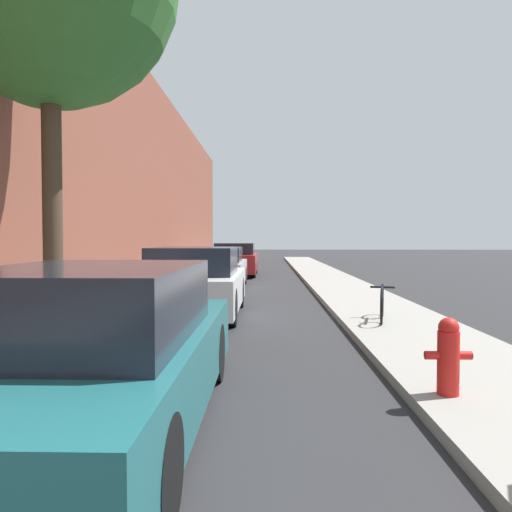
# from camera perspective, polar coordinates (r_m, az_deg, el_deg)

# --- Properties ---
(ground_plane) EXTENTS (120.00, 120.00, 0.00)m
(ground_plane) POSITION_cam_1_polar(r_m,az_deg,el_deg) (13.90, -1.04, -4.47)
(ground_plane) COLOR #28282B
(sidewalk_left) EXTENTS (2.00, 52.00, 0.12)m
(sidewalk_left) POSITION_cam_1_polar(r_m,az_deg,el_deg) (14.31, -12.75, -4.10)
(sidewalk_left) COLOR gray
(sidewalk_left) RESTS_ON ground
(sidewalk_right) EXTENTS (2.00, 52.00, 0.12)m
(sidewalk_right) POSITION_cam_1_polar(r_m,az_deg,el_deg) (14.07, 10.88, -4.18)
(sidewalk_right) COLOR gray
(sidewalk_right) RESTS_ON ground
(building_facade_left) EXTENTS (0.70, 52.00, 7.91)m
(building_facade_left) POSITION_cam_1_polar(r_m,az_deg,el_deg) (14.81, -18.04, 11.18)
(building_facade_left) COLOR brown
(building_facade_left) RESTS_ON ground
(parked_car_teal) EXTENTS (1.76, 4.47, 1.35)m
(parked_car_teal) POSITION_cam_1_polar(r_m,az_deg,el_deg) (4.22, -18.02, -10.71)
(parked_car_teal) COLOR black
(parked_car_teal) RESTS_ON ground
(parked_car_white) EXTENTS (1.81, 4.01, 1.40)m
(parked_car_white) POSITION_cam_1_polar(r_m,az_deg,el_deg) (10.01, -7.04, -3.16)
(parked_car_white) COLOR black
(parked_car_white) RESTS_ON ground
(parked_car_silver) EXTENTS (1.69, 4.24, 1.31)m
(parked_car_silver) POSITION_cam_1_polar(r_m,az_deg,el_deg) (15.70, -4.44, -1.45)
(parked_car_silver) COLOR black
(parked_car_silver) RESTS_ON ground
(parked_car_red) EXTENTS (1.81, 4.33, 1.39)m
(parked_car_red) POSITION_cam_1_polar(r_m,az_deg,el_deg) (21.04, -2.41, -0.46)
(parked_car_red) COLOR black
(parked_car_red) RESTS_ON ground
(fire_hydrant) EXTENTS (0.43, 0.20, 0.72)m
(fire_hydrant) POSITION_cam_1_polar(r_m,az_deg,el_deg) (4.94, 21.48, -10.69)
(fire_hydrant) COLOR red
(fire_hydrant) RESTS_ON sidewalk_right
(bicycle) EXTENTS (0.51, 1.47, 0.62)m
(bicycle) POSITION_cam_1_polar(r_m,az_deg,el_deg) (8.99, 14.46, -5.26)
(bicycle) COLOR black
(bicycle) RESTS_ON sidewalk_right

